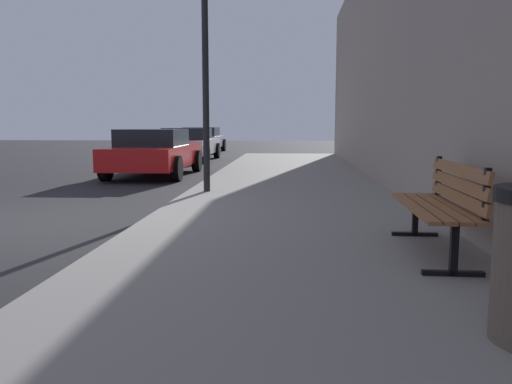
{
  "coord_description": "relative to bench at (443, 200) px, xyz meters",
  "views": [
    {
      "loc": [
        3.93,
        -6.74,
        1.37
      ],
      "look_at": [
        3.53,
        -0.61,
        0.58
      ],
      "focal_mm": 36.4,
      "sensor_mm": 36.0,
      "label": 1
    }
  ],
  "objects": [
    {
      "name": "car_white",
      "position": [
        -5.44,
        15.17,
        -0.02
      ],
      "size": [
        2.04,
        4.43,
        1.27
      ],
      "color": "white",
      "rests_on": "ground_plane"
    },
    {
      "name": "street_lamp",
      "position": [
        -3.01,
        4.54,
        2.22
      ],
      "size": [
        0.36,
        0.36,
        3.95
      ],
      "color": "black",
      "rests_on": "sidewalk"
    },
    {
      "name": "bench",
      "position": [
        0.0,
        0.0,
        0.0
      ],
      "size": [
        0.56,
        1.81,
        0.89
      ],
      "rotation": [
        0.0,
        0.0,
        -0.03
      ],
      "color": "brown",
      "rests_on": "sidewalk"
    },
    {
      "name": "ground_plane",
      "position": [
        -5.39,
        1.75,
        -0.66
      ],
      "size": [
        80.0,
        80.0,
        0.0
      ],
      "primitive_type": "plane",
      "color": "#232326"
    },
    {
      "name": "sidewalk",
      "position": [
        -1.39,
        1.75,
        -0.59
      ],
      "size": [
        4.0,
        32.0,
        0.15
      ],
      "primitive_type": "cube",
      "color": "gray",
      "rests_on": "ground_plane"
    },
    {
      "name": "car_red",
      "position": [
        -5.14,
        8.9,
        -0.02
      ],
      "size": [
        2.0,
        4.4,
        1.27
      ],
      "color": "red",
      "rests_on": "ground_plane"
    },
    {
      "name": "car_silver",
      "position": [
        -5.94,
        21.33,
        -0.02
      ],
      "size": [
        2.01,
        4.33,
        1.27
      ],
      "color": "#B7B7BF",
      "rests_on": "ground_plane"
    }
  ]
}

